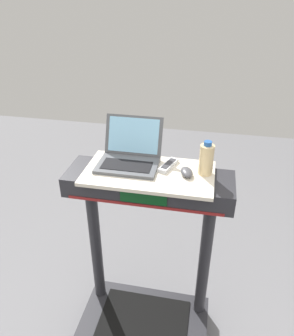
# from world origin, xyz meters

# --- Properties ---
(desk_board) EXTENTS (0.68, 0.37, 0.02)m
(desk_board) POSITION_xyz_m (0.00, 0.70, 1.16)
(desk_board) COLOR beige
(desk_board) RESTS_ON treadmill_base
(laptop) EXTENTS (0.32, 0.31, 0.22)m
(laptop) POSITION_xyz_m (-0.12, 0.78, 1.21)
(laptop) COLOR #515459
(laptop) RESTS_ON desk_board
(computer_mouse) EXTENTS (0.09, 0.11, 0.03)m
(computer_mouse) POSITION_xyz_m (0.20, 0.71, 1.18)
(computer_mouse) COLOR #4C4C51
(computer_mouse) RESTS_ON desk_board
(water_bottle) EXTENTS (0.07, 0.07, 0.18)m
(water_bottle) POSITION_xyz_m (0.29, 0.74, 1.25)
(water_bottle) COLOR beige
(water_bottle) RESTS_ON desk_board
(tv_remote) EXTENTS (0.10, 0.17, 0.02)m
(tv_remote) POSITION_xyz_m (0.09, 0.77, 1.18)
(tv_remote) COLOR silver
(tv_remote) RESTS_ON desk_board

